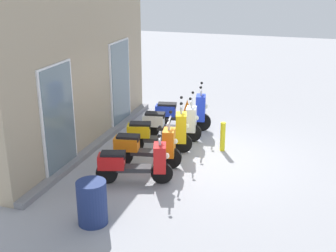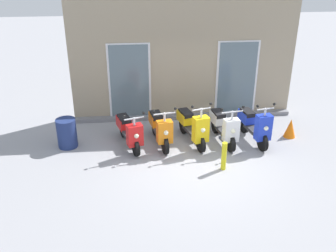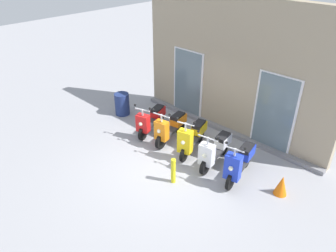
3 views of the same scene
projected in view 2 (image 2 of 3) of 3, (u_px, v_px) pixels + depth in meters
ground_plane at (197, 163)px, 9.44m from camera, size 40.00×40.00×0.00m
storefront_facade at (183, 52)px, 11.11m from camera, size 6.47×0.50×4.09m
scooter_red at (129, 131)px, 10.00m from camera, size 0.77×1.50×1.14m
scooter_orange at (160, 128)px, 10.09m from camera, size 0.66×1.52×1.21m
scooter_yellow at (193, 126)px, 10.13m from camera, size 0.75×1.53×1.30m
scooter_white at (224, 126)px, 10.20m from camera, size 0.64×1.52×1.21m
scooter_blue at (255, 125)px, 10.18m from camera, size 0.62×1.54×1.28m
traffic_cone at (290, 128)px, 10.55m from camera, size 0.32×0.32×0.52m
trash_bin at (67, 133)px, 10.01m from camera, size 0.50×0.50×0.77m
curb_bollard at (224, 156)px, 9.03m from camera, size 0.12×0.12×0.70m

